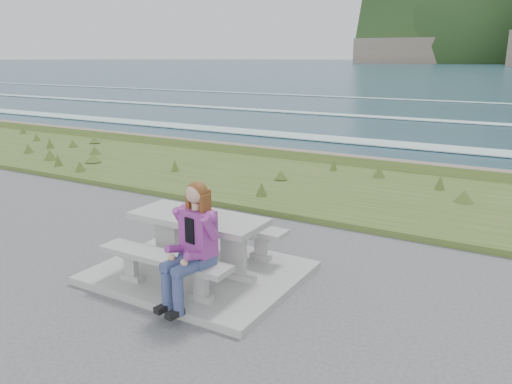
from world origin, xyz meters
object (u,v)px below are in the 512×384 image
at_px(bench_landward, 164,263).
at_px(picnic_table, 198,228).
at_px(seated_woman, 189,261).
at_px(bench_seaward, 228,229).

bearing_deg(bench_landward, picnic_table, 90.00).
xyz_separation_m(bench_landward, seated_woman, (0.48, -0.13, 0.17)).
relative_size(picnic_table, bench_landward, 1.00).
xyz_separation_m(picnic_table, bench_landward, (0.00, -0.70, -0.23)).
relative_size(picnic_table, seated_woman, 1.28).
xyz_separation_m(picnic_table, seated_woman, (0.48, -0.83, -0.06)).
bearing_deg(bench_landward, seated_woman, -15.41).
bearing_deg(bench_seaward, picnic_table, -90.00).
distance_m(picnic_table, bench_landward, 0.74).
bearing_deg(seated_woman, bench_seaward, 118.13).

